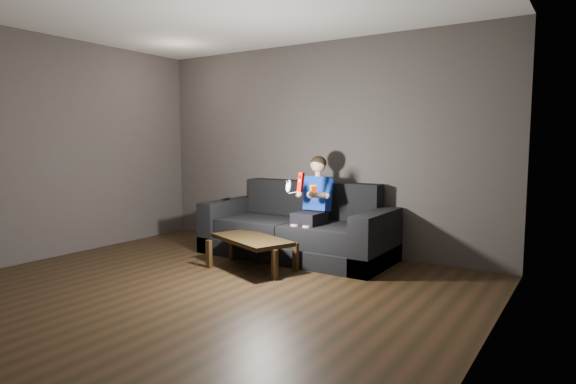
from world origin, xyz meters
The scene contains 10 objects.
floor centered at (0.00, 0.00, 0.00)m, with size 5.00×5.00×0.00m, color black.
back_wall centered at (0.00, 2.50, 1.35)m, with size 5.00×0.04×2.70m, color #3F3B38.
left_wall centered at (-2.50, 0.00, 1.35)m, with size 0.04×5.00×2.70m, color #3F3B38.
right_wall centered at (2.50, 0.00, 1.35)m, with size 0.04×5.00×2.70m, color #3F3B38.
sofa centered at (0.01, 1.98, 0.30)m, with size 2.36×1.02×0.91m.
child centered at (0.28, 1.91, 0.75)m, with size 0.46×0.56×1.13m.
wii_remote_red centered at (0.36, 1.48, 0.98)m, with size 0.06×0.08×0.22m.
nunchuk_white centered at (0.20, 1.48, 0.92)m, with size 0.06×0.09×0.15m.
wii_remote_black centered at (-1.05, 1.89, 0.66)m, with size 0.06×0.14×0.03m.
coffee_table centered at (-0.08, 1.17, 0.31)m, with size 1.11×0.82×0.36m.
Camera 1 is at (3.11, -3.03, 1.42)m, focal length 30.00 mm.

